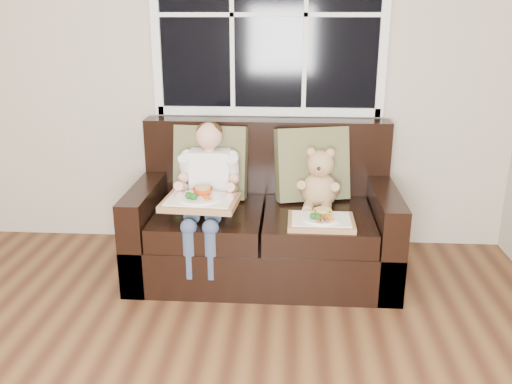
# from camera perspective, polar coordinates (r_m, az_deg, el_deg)

# --- Properties ---
(room_walls) EXTENTS (4.52, 5.02, 2.71)m
(room_walls) POSITION_cam_1_polar(r_m,az_deg,el_deg) (1.53, -23.49, 14.44)
(room_walls) COLOR beige
(room_walls) RESTS_ON ground
(window_back) EXTENTS (1.62, 0.04, 1.37)m
(window_back) POSITION_cam_1_polar(r_m,az_deg,el_deg) (3.85, 1.35, 18.17)
(window_back) COLOR black
(window_back) RESTS_ON room_walls
(loveseat) EXTENTS (1.70, 0.92, 0.96)m
(loveseat) POSITION_cam_1_polar(r_m,az_deg,el_deg) (3.65, 0.87, -3.43)
(loveseat) COLOR black
(loveseat) RESTS_ON ground
(pillow_left) EXTENTS (0.51, 0.26, 0.51)m
(pillow_left) POSITION_cam_1_polar(r_m,az_deg,el_deg) (3.70, -4.79, 3.16)
(pillow_left) COLOR #6A6641
(pillow_left) RESTS_ON loveseat
(pillow_right) EXTENTS (0.53, 0.34, 0.50)m
(pillow_right) POSITION_cam_1_polar(r_m,az_deg,el_deg) (3.67, 5.92, 2.95)
(pillow_right) COLOR #6A6641
(pillow_right) RESTS_ON loveseat
(child) EXTENTS (0.38, 0.59, 0.85)m
(child) POSITION_cam_1_polar(r_m,az_deg,el_deg) (3.46, -5.08, 1.12)
(child) COLOR white
(child) RESTS_ON loveseat
(teddy_bear) EXTENTS (0.26, 0.32, 0.41)m
(teddy_bear) POSITION_cam_1_polar(r_m,az_deg,el_deg) (3.54, 6.72, 0.97)
(teddy_bear) COLOR tan
(teddy_bear) RESTS_ON loveseat
(tray_left) EXTENTS (0.47, 0.38, 0.10)m
(tray_left) POSITION_cam_1_polar(r_m,az_deg,el_deg) (3.31, -5.87, -0.88)
(tray_left) COLOR #A8784B
(tray_left) RESTS_ON child
(tray_right) EXTENTS (0.40, 0.31, 0.09)m
(tray_right) POSITION_cam_1_polar(r_m,az_deg,el_deg) (3.28, 6.87, -2.97)
(tray_right) COLOR #A8784B
(tray_right) RESTS_ON loveseat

